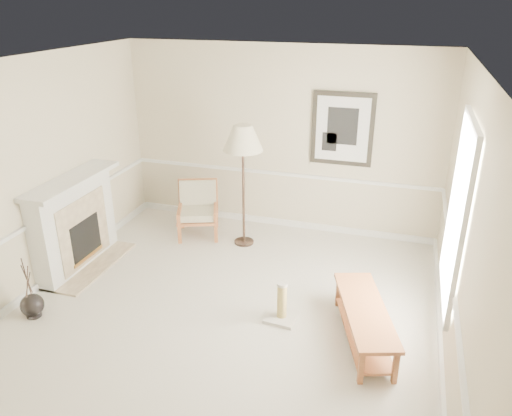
% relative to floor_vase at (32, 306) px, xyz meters
% --- Properties ---
extents(ground, '(5.50, 5.50, 0.00)m').
position_rel_floor_vase_xyz_m(ground, '(2.13, 0.64, -0.15)').
color(ground, silver).
rests_on(ground, ground).
extents(room, '(5.04, 5.54, 2.92)m').
position_rel_floor_vase_xyz_m(room, '(2.27, 0.71, 1.72)').
color(room, beige).
rests_on(room, ground).
extents(fireplace, '(0.64, 1.64, 1.31)m').
position_rel_floor_vase_xyz_m(fireplace, '(-0.21, 1.24, 0.49)').
color(fireplace, white).
rests_on(fireplace, ground).
extents(floor_vase, '(0.27, 0.27, 0.80)m').
position_rel_floor_vase_xyz_m(floor_vase, '(0.00, 0.00, 0.00)').
color(floor_vase, black).
rests_on(floor_vase, ground).
extents(armchair, '(0.83, 0.85, 0.84)m').
position_rel_floor_vase_xyz_m(armchair, '(0.97, 2.71, 0.31)').
color(armchair, brown).
rests_on(armchair, ground).
extents(floor_lamp, '(0.59, 0.59, 1.85)m').
position_rel_floor_vase_xyz_m(floor_lamp, '(1.79, 2.56, 1.47)').
color(floor_lamp, black).
rests_on(floor_lamp, ground).
extents(bench, '(0.88, 1.54, 0.42)m').
position_rel_floor_vase_xyz_m(bench, '(3.79, 0.71, 0.13)').
color(bench, brown).
rests_on(bench, ground).
extents(scratching_post, '(0.38, 0.38, 0.50)m').
position_rel_floor_vase_xyz_m(scratching_post, '(2.84, 0.82, 0.01)').
color(scratching_post, beige).
rests_on(scratching_post, ground).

